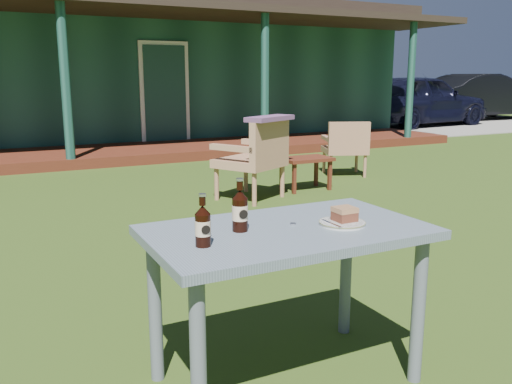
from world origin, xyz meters
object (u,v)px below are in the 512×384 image
cake_slice (345,214)px  cola_bottle_far (203,225)px  armchair_right (346,145)px  car_far (482,97)px  plate (342,223)px  armchair_left (256,155)px  car_near (420,100)px  side_table (306,162)px  cola_bottle_near (240,210)px  cafe_table (287,250)px

cake_slice → cola_bottle_far: bearing=-178.3°
cake_slice → armchair_right: cake_slice is taller
cola_bottle_far → armchair_right: size_ratio=0.27×
car_far → plate: 16.68m
cola_bottle_far → armchair_left: bearing=60.2°
car_near → plate: (-9.53, -9.64, 0.01)m
cola_bottle_far → side_table: (2.75, 3.65, -0.46)m
car_near → side_table: bearing=123.3°
car_near → cola_bottle_near: size_ratio=18.70×
cola_bottle_near → car_near: bearing=43.7°
car_near → cafe_table: 13.67m
armchair_left → car_near: bearing=37.0°
cafe_table → plate: bearing=-15.8°
cola_bottle_far → armchair_left: (1.97, 3.45, -0.30)m
plate → cake_slice: bearing=26.0°
car_near → armchair_right: (-6.44, -5.44, -0.29)m
cake_slice → cola_bottle_near: cola_bottle_near is taller
cola_bottle_near → cola_bottle_far: cola_bottle_near is taller
armchair_right → plate: bearing=-126.3°
cafe_table → side_table: (2.33, 3.58, -0.28)m
cake_slice → cola_bottle_near: size_ratio=0.41×
cafe_table → car_near: bearing=44.4°
armchair_right → armchair_left: bearing=-156.8°
plate → side_table: plate is taller
side_table → car_far: bearing=32.2°
car_near → car_far: bearing=-81.4°
plate → armchair_left: (1.32, 3.44, -0.23)m
cake_slice → car_far: bearing=39.0°
plate → cola_bottle_far: (-0.66, -0.01, 0.07)m
cafe_table → car_far: bearing=38.3°
side_table → armchair_right: bearing=29.2°
armchair_left → side_table: size_ratio=1.49×
car_near → plate: car_near is taller
cafe_table → armchair_right: (3.33, 4.13, -0.19)m
cafe_table → armchair_right: 5.31m
car_near → armchair_left: car_near is taller
car_far → side_table: size_ratio=7.28×
plate → cola_bottle_near: 0.46m
plate → armchair_right: (3.09, 4.20, -0.30)m
cafe_table → side_table: cafe_table is taller
cola_bottle_near → side_table: cola_bottle_near is taller
car_near → cake_slice: 13.53m
cafe_table → armchair_right: bearing=51.2°
plate → cola_bottle_far: size_ratio=0.99×
cafe_table → cola_bottle_far: size_ratio=5.82×
car_near → car_far: (3.44, 0.86, 0.00)m
cake_slice → side_table: bearing=60.3°
plate → armchair_left: armchair_left is taller
plate → side_table: bearing=60.1°
cola_bottle_far → armchair_left: 3.99m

